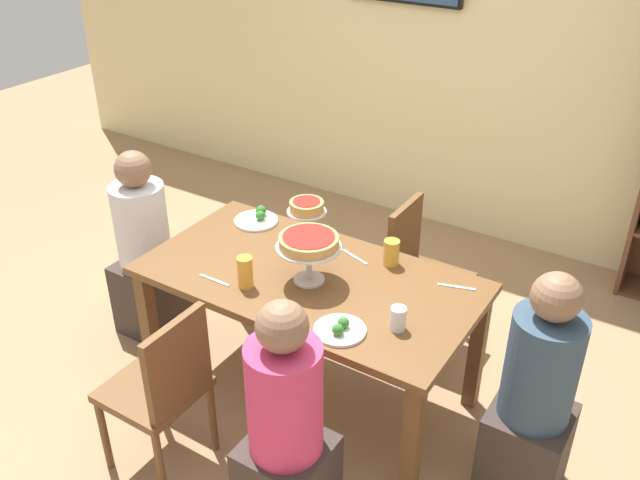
{
  "coord_description": "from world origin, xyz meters",
  "views": [
    {
      "loc": [
        1.53,
        -2.31,
        2.54
      ],
      "look_at": [
        0.0,
        0.1,
        0.89
      ],
      "focal_mm": 38.24,
      "sensor_mm": 36.0,
      "label": 1
    }
  ],
  "objects_px": {
    "diner_head_east": "(534,406)",
    "beer_glass_amber_tall": "(391,253)",
    "cutlery_knife_near": "(456,287)",
    "dining_table": "(309,291)",
    "salad_plate_near_diner": "(340,329)",
    "salad_plate_far_diner": "(257,218)",
    "cutlery_fork_near": "(214,280)",
    "cutlery_fork_far": "(355,257)",
    "water_glass_clear_near": "(398,319)",
    "chair_far_right": "(420,270)",
    "personal_pizza_stand": "(307,212)",
    "diner_near_right": "(286,438)",
    "deep_dish_pizza_stand": "(309,245)",
    "chair_near_left": "(163,386)",
    "diner_head_west": "(146,258)",
    "beer_glass_amber_short": "(245,272)"
  },
  "relations": [
    {
      "from": "salad_plate_far_diner",
      "to": "cutlery_fork_near",
      "type": "height_order",
      "value": "salad_plate_far_diner"
    },
    {
      "from": "chair_near_left",
      "to": "water_glass_clear_near",
      "type": "height_order",
      "value": "chair_near_left"
    },
    {
      "from": "personal_pizza_stand",
      "to": "cutlery_knife_near",
      "type": "bearing_deg",
      "value": 2.36
    },
    {
      "from": "cutlery_knife_near",
      "to": "dining_table",
      "type": "bearing_deg",
      "value": 7.58
    },
    {
      "from": "salad_plate_near_diner",
      "to": "beer_glass_amber_tall",
      "type": "xyz_separation_m",
      "value": [
        -0.07,
        0.61,
        0.05
      ]
    },
    {
      "from": "diner_head_west",
      "to": "personal_pizza_stand",
      "type": "height_order",
      "value": "diner_head_west"
    },
    {
      "from": "cutlery_fork_near",
      "to": "cutlery_knife_near",
      "type": "xyz_separation_m",
      "value": [
        1.0,
        0.57,
        0.0
      ]
    },
    {
      "from": "diner_near_right",
      "to": "salad_plate_near_diner",
      "type": "distance_m",
      "value": 0.5
    },
    {
      "from": "diner_head_east",
      "to": "salad_plate_near_diner",
      "type": "height_order",
      "value": "diner_head_east"
    },
    {
      "from": "deep_dish_pizza_stand",
      "to": "salad_plate_near_diner",
      "type": "distance_m",
      "value": 0.46
    },
    {
      "from": "personal_pizza_stand",
      "to": "salad_plate_near_diner",
      "type": "bearing_deg",
      "value": -46.03
    },
    {
      "from": "deep_dish_pizza_stand",
      "to": "water_glass_clear_near",
      "type": "relative_size",
      "value": 2.84
    },
    {
      "from": "diner_near_right",
      "to": "salad_plate_far_diner",
      "type": "relative_size",
      "value": 4.71
    },
    {
      "from": "cutlery_knife_near",
      "to": "beer_glass_amber_short",
      "type": "bearing_deg",
      "value": 15.54
    },
    {
      "from": "cutlery_knife_near",
      "to": "cutlery_fork_far",
      "type": "bearing_deg",
      "value": -14.01
    },
    {
      "from": "diner_near_right",
      "to": "salad_plate_far_diner",
      "type": "height_order",
      "value": "diner_near_right"
    },
    {
      "from": "chair_far_right",
      "to": "personal_pizza_stand",
      "type": "relative_size",
      "value": 3.5
    },
    {
      "from": "dining_table",
      "to": "cutlery_knife_near",
      "type": "height_order",
      "value": "cutlery_knife_near"
    },
    {
      "from": "deep_dish_pizza_stand",
      "to": "cutlery_fork_near",
      "type": "relative_size",
      "value": 1.72
    },
    {
      "from": "deep_dish_pizza_stand",
      "to": "cutlery_fork_far",
      "type": "bearing_deg",
      "value": 75.14
    },
    {
      "from": "chair_far_right",
      "to": "beer_glass_amber_short",
      "type": "xyz_separation_m",
      "value": [
        -0.48,
        -0.95,
        0.33
      ]
    },
    {
      "from": "chair_far_right",
      "to": "personal_pizza_stand",
      "type": "xyz_separation_m",
      "value": [
        -0.46,
        -0.45,
        0.44
      ]
    },
    {
      "from": "water_glass_clear_near",
      "to": "cutlery_knife_near",
      "type": "distance_m",
      "value": 0.45
    },
    {
      "from": "chair_far_right",
      "to": "diner_near_right",
      "type": "bearing_deg",
      "value": 3.39
    },
    {
      "from": "diner_head_east",
      "to": "beer_glass_amber_tall",
      "type": "height_order",
      "value": "diner_head_east"
    },
    {
      "from": "chair_far_right",
      "to": "cutlery_fork_far",
      "type": "xyz_separation_m",
      "value": [
        -0.18,
        -0.44,
        0.26
      ]
    },
    {
      "from": "personal_pizza_stand",
      "to": "cutlery_fork_far",
      "type": "height_order",
      "value": "personal_pizza_stand"
    },
    {
      "from": "diner_head_west",
      "to": "beer_glass_amber_short",
      "type": "bearing_deg",
      "value": -13.04
    },
    {
      "from": "diner_head_east",
      "to": "personal_pizza_stand",
      "type": "distance_m",
      "value": 1.42
    },
    {
      "from": "salad_plate_near_diner",
      "to": "beer_glass_amber_short",
      "type": "height_order",
      "value": "beer_glass_amber_short"
    },
    {
      "from": "diner_head_west",
      "to": "cutlery_fork_far",
      "type": "xyz_separation_m",
      "value": [
        1.21,
        0.29,
        0.25
      ]
    },
    {
      "from": "salad_plate_far_diner",
      "to": "cutlery_knife_near",
      "type": "distance_m",
      "value": 1.19
    },
    {
      "from": "cutlery_knife_near",
      "to": "water_glass_clear_near",
      "type": "bearing_deg",
      "value": 61.79
    },
    {
      "from": "deep_dish_pizza_stand",
      "to": "beer_glass_amber_short",
      "type": "bearing_deg",
      "value": -137.87
    },
    {
      "from": "water_glass_clear_near",
      "to": "dining_table",
      "type": "bearing_deg",
      "value": 165.0
    },
    {
      "from": "salad_plate_near_diner",
      "to": "water_glass_clear_near",
      "type": "bearing_deg",
      "value": 37.8
    },
    {
      "from": "beer_glass_amber_tall",
      "to": "chair_far_right",
      "type": "bearing_deg",
      "value": 90.96
    },
    {
      "from": "chair_far_right",
      "to": "chair_near_left",
      "type": "height_order",
      "value": "same"
    },
    {
      "from": "dining_table",
      "to": "beer_glass_amber_tall",
      "type": "xyz_separation_m",
      "value": [
        0.29,
        0.3,
        0.16
      ]
    },
    {
      "from": "deep_dish_pizza_stand",
      "to": "cutlery_knife_near",
      "type": "bearing_deg",
      "value": 27.66
    },
    {
      "from": "chair_far_right",
      "to": "water_glass_clear_near",
      "type": "bearing_deg",
      "value": 17.73
    },
    {
      "from": "beer_glass_amber_tall",
      "to": "cutlery_fork_far",
      "type": "bearing_deg",
      "value": -167.52
    },
    {
      "from": "diner_head_east",
      "to": "cutlery_fork_far",
      "type": "distance_m",
      "value": 1.11
    },
    {
      "from": "personal_pizza_stand",
      "to": "water_glass_clear_near",
      "type": "bearing_deg",
      "value": -28.76
    },
    {
      "from": "diner_head_east",
      "to": "water_glass_clear_near",
      "type": "relative_size",
      "value": 10.53
    },
    {
      "from": "chair_far_right",
      "to": "deep_dish_pizza_stand",
      "type": "relative_size",
      "value": 2.8
    },
    {
      "from": "diner_head_east",
      "to": "diner_head_west",
      "type": "distance_m",
      "value": 2.25
    },
    {
      "from": "dining_table",
      "to": "chair_near_left",
      "type": "relative_size",
      "value": 1.89
    },
    {
      "from": "diner_head_east",
      "to": "beer_glass_amber_short",
      "type": "distance_m",
      "value": 1.4
    },
    {
      "from": "beer_glass_amber_short",
      "to": "cutlery_fork_far",
      "type": "distance_m",
      "value": 0.59
    }
  ]
}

